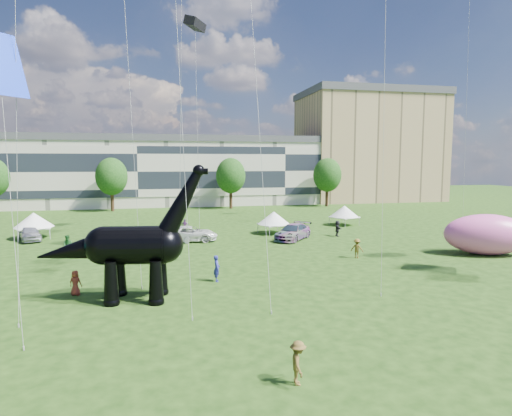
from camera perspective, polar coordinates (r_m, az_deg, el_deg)
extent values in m
plane|color=#16330C|center=(23.26, -3.04, -14.66)|extent=(220.00, 220.00, 0.00)
cube|color=beige|center=(83.63, -15.28, 4.44)|extent=(78.00, 11.00, 12.00)
cube|color=tan|center=(96.77, 14.70, 7.63)|extent=(28.00, 18.00, 22.00)
cylinder|color=#382314|center=(75.27, -18.60, 0.81)|extent=(0.56, 0.56, 3.20)
ellipsoid|color=#14380F|center=(74.99, -18.73, 4.40)|extent=(5.20, 5.20, 6.24)
cylinder|color=#382314|center=(75.63, -3.37, 1.15)|extent=(0.56, 0.56, 3.20)
ellipsoid|color=#14380F|center=(75.36, -3.39, 4.72)|extent=(5.20, 5.20, 6.24)
cylinder|color=#382314|center=(80.33, 9.43, 1.37)|extent=(0.56, 0.56, 3.20)
ellipsoid|color=#14380F|center=(80.08, 9.49, 4.74)|extent=(5.20, 5.20, 6.24)
cone|color=black|center=(26.42, -18.76, -9.50)|extent=(1.00, 1.00, 2.56)
sphere|color=black|center=(26.74, -18.67, -11.82)|extent=(0.94, 0.94, 0.94)
cone|color=black|center=(28.17, -17.78, -8.49)|extent=(1.00, 1.00, 2.56)
sphere|color=black|center=(28.47, -17.70, -10.68)|extent=(0.94, 0.94, 0.94)
cone|color=black|center=(25.89, -13.20, -9.65)|extent=(1.00, 1.00, 2.56)
sphere|color=black|center=(26.21, -13.14, -12.02)|extent=(0.94, 0.94, 0.94)
cone|color=black|center=(27.67, -12.58, -8.60)|extent=(1.00, 1.00, 2.56)
sphere|color=black|center=(27.98, -12.52, -10.83)|extent=(0.94, 0.94, 0.94)
cylinder|color=black|center=(26.57, -15.90, -4.79)|extent=(3.87, 2.78, 2.30)
sphere|color=black|center=(26.99, -19.63, -4.74)|extent=(2.30, 2.30, 2.30)
sphere|color=black|center=(26.25, -12.07, -4.81)|extent=(2.22, 2.22, 2.22)
cone|color=black|center=(25.77, -9.90, 0.57)|extent=(3.36, 1.72, 4.51)
sphere|color=black|center=(25.57, -7.66, 4.96)|extent=(0.72, 0.72, 0.72)
cylinder|color=black|center=(25.55, -7.08, 4.87)|extent=(0.64, 0.46, 0.37)
cone|color=black|center=(27.58, -23.14, -5.26)|extent=(4.71, 2.41, 2.50)
imported|color=#B8B8BD|center=(50.78, -27.93, -2.99)|extent=(3.51, 5.05, 1.60)
imported|color=slate|center=(43.94, -11.17, -3.76)|extent=(4.85, 3.18, 1.51)
imported|color=silver|center=(45.07, -8.79, -3.42)|extent=(6.00, 3.39, 1.58)
imported|color=#595960|center=(45.68, 4.96, -3.19)|extent=(5.48, 5.84, 1.66)
cube|color=white|center=(49.37, 2.38, -2.19)|extent=(3.61, 3.61, 0.12)
cone|color=white|center=(49.26, 2.39, -1.30)|extent=(4.57, 4.57, 1.45)
cylinder|color=#999999|center=(47.61, 1.82, -3.15)|extent=(0.06, 0.06, 1.06)
cylinder|color=#999999|center=(49.03, 4.55, -2.89)|extent=(0.06, 0.06, 1.06)
cylinder|color=#999999|center=(49.94, 0.24, -2.71)|extent=(0.06, 0.06, 1.06)
cylinder|color=#999999|center=(51.29, 2.90, -2.48)|extent=(0.06, 0.06, 1.06)
cube|color=white|center=(56.90, 11.68, -1.19)|extent=(3.87, 3.87, 0.12)
cone|color=white|center=(56.81, 11.70, -0.41)|extent=(4.90, 4.90, 1.46)
cylinder|color=#999999|center=(55.07, 11.79, -2.00)|extent=(0.06, 0.06, 1.07)
cylinder|color=#999999|center=(57.13, 13.60, -1.75)|extent=(0.06, 0.06, 1.07)
cylinder|color=#999999|center=(56.88, 9.74, -1.70)|extent=(0.06, 0.06, 1.07)
cylinder|color=#999999|center=(58.87, 11.55, -1.47)|extent=(0.06, 0.06, 1.07)
cube|color=white|center=(52.18, -27.47, -2.33)|extent=(3.88, 3.88, 0.13)
cone|color=white|center=(52.07, -27.51, -1.41)|extent=(4.92, 4.92, 1.59)
cylinder|color=#999999|center=(50.84, -29.11, -3.28)|extent=(0.06, 0.06, 1.16)
cylinder|color=#999999|center=(50.80, -25.77, -3.12)|extent=(0.06, 0.06, 1.16)
cylinder|color=#999999|center=(53.77, -29.00, -2.80)|extent=(0.06, 0.06, 1.16)
cylinder|color=#999999|center=(53.73, -25.85, -2.65)|extent=(0.06, 0.06, 1.16)
ellipsoid|color=#F25EB7|center=(43.25, 28.40, -3.13)|extent=(8.11, 6.04, 3.64)
imported|color=navy|center=(30.01, -5.26, -8.02)|extent=(0.49, 0.70, 1.83)
imported|color=brown|center=(16.98, 5.62, -19.86)|extent=(0.76, 1.15, 1.66)
imported|color=black|center=(48.34, 10.81, -2.69)|extent=(0.71, 1.69, 1.77)
imported|color=brown|center=(37.92, 13.32, -5.26)|extent=(1.24, 1.18, 1.69)
imported|color=#2B6D62|center=(63.70, 11.78, -0.63)|extent=(0.64, 0.46, 1.65)
imported|color=#327E36|center=(41.15, -23.76, -4.61)|extent=(0.99, 0.82, 1.86)
imported|color=maroon|center=(29.17, -22.94, -9.18)|extent=(0.88, 0.70, 1.57)
imported|color=#683372|center=(50.21, -9.45, -2.40)|extent=(1.04, 0.62, 1.66)
cube|color=black|center=(50.35, -8.13, 23.12)|extent=(2.69, 3.26, 1.22)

